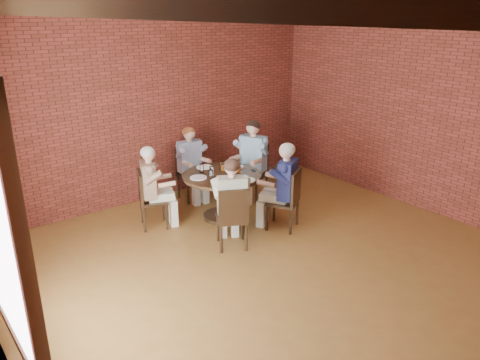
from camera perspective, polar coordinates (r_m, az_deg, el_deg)
floor at (r=6.12m, az=6.49°, el=-11.52°), size 7.00×7.00×0.00m
wall_back at (r=8.21m, az=-10.48°, el=9.24°), size 7.00×0.00×7.00m
wall_right at (r=8.02m, az=24.07°, el=7.59°), size 0.00×7.00×7.00m
dining_table at (r=7.46m, az=-2.19°, el=-0.89°), size 1.25×1.25×0.75m
chair_a at (r=8.35m, az=1.74°, el=1.39°), size 0.60×0.60×0.98m
diner_a at (r=8.21m, az=1.43°, el=2.38°), size 0.87×0.80×1.41m
chair_b at (r=8.34m, az=-6.21°, el=1.09°), size 0.43×0.43×0.92m
diner_b at (r=8.22m, az=-5.97°, el=1.93°), size 0.54×0.65×1.30m
chair_c at (r=7.29m, az=-11.14°, el=-2.06°), size 0.52×0.52×0.91m
diner_c at (r=7.24m, az=-10.59°, el=-0.91°), size 0.76×0.69×1.29m
chair_d at (r=6.49m, az=-0.90°, el=-4.40°), size 0.57×0.57×0.93m
diner_d at (r=6.51m, az=-1.02°, el=-2.88°), size 0.76×0.81×1.32m
chair_e at (r=7.13m, az=5.92°, el=-2.13°), size 0.60×0.60×0.95m
diner_e at (r=7.09m, az=5.28°, el=-0.80°), size 0.81×0.85×1.36m
plate_a at (r=7.70m, az=-0.48°, el=1.60°), size 0.26×0.26×0.01m
plate_b at (r=7.72m, az=-4.38°, el=1.59°), size 0.26×0.26×0.01m
plate_c at (r=7.24m, az=-5.09°, el=0.30°), size 0.26×0.26×0.01m
plate_d at (r=7.10m, az=0.82°, el=-0.00°), size 0.26×0.26×0.01m
glass_a at (r=7.62m, az=-0.42°, el=1.89°), size 0.07×0.07×0.14m
glass_b at (r=7.54m, az=-2.10°, el=1.68°), size 0.07×0.07×0.14m
glass_c at (r=7.47m, az=-4.67°, el=1.45°), size 0.07×0.07×0.14m
glass_d at (r=7.33m, az=-3.50°, el=1.11°), size 0.07×0.07×0.14m
glass_e at (r=7.17m, az=-3.56°, el=0.69°), size 0.07×0.07×0.14m
glass_f at (r=7.07m, az=-1.34°, el=0.43°), size 0.07×0.07×0.14m
glass_g at (r=7.22m, az=-1.28°, el=0.87°), size 0.07×0.07×0.14m
glass_h at (r=7.45m, az=-0.15°, el=1.48°), size 0.07×0.07×0.14m
smartphone at (r=7.54m, az=1.61°, el=1.18°), size 0.10×0.14×0.01m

